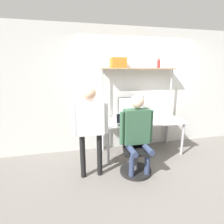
{
  "coord_description": "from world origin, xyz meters",
  "views": [
    {
      "loc": [
        -1.44,
        -2.97,
        1.8
      ],
      "look_at": [
        -0.78,
        -0.13,
        1.09
      ],
      "focal_mm": 28.0,
      "sensor_mm": 36.0,
      "label": 1
    }
  ],
  "objects_px": {
    "laptop": "(124,121)",
    "cell_phone": "(136,123)",
    "bottle_clear": "(138,64)",
    "bottle_red": "(159,64)",
    "monitor": "(131,107)",
    "office_chair": "(136,157)",
    "person_standing": "(90,122)",
    "person_seated": "(137,128)",
    "storage_box": "(118,63)"
  },
  "relations": [
    {
      "from": "laptop",
      "to": "cell_phone",
      "type": "bearing_deg",
      "value": 1.08
    },
    {
      "from": "laptop",
      "to": "bottle_clear",
      "type": "distance_m",
      "value": 1.29
    },
    {
      "from": "bottle_clear",
      "to": "bottle_red",
      "type": "relative_size",
      "value": 1.05
    },
    {
      "from": "monitor",
      "to": "bottle_red",
      "type": "height_order",
      "value": "bottle_red"
    },
    {
      "from": "office_chair",
      "to": "bottle_clear",
      "type": "height_order",
      "value": "bottle_clear"
    },
    {
      "from": "office_chair",
      "to": "person_standing",
      "type": "distance_m",
      "value": 1.05
    },
    {
      "from": "cell_phone",
      "to": "person_seated",
      "type": "distance_m",
      "value": 0.59
    },
    {
      "from": "person_seated",
      "to": "person_standing",
      "type": "relative_size",
      "value": 0.91
    },
    {
      "from": "office_chair",
      "to": "bottle_red",
      "type": "relative_size",
      "value": 4.49
    },
    {
      "from": "monitor",
      "to": "bottle_clear",
      "type": "relative_size",
      "value": 2.78
    },
    {
      "from": "monitor",
      "to": "bottle_red",
      "type": "bearing_deg",
      "value": 1.34
    },
    {
      "from": "monitor",
      "to": "cell_phone",
      "type": "relative_size",
      "value": 3.99
    },
    {
      "from": "cell_phone",
      "to": "bottle_red",
      "type": "xyz_separation_m",
      "value": [
        0.65,
        0.46,
        1.18
      ]
    },
    {
      "from": "person_seated",
      "to": "bottle_clear",
      "type": "relative_size",
      "value": 6.53
    },
    {
      "from": "laptop",
      "to": "storage_box",
      "type": "relative_size",
      "value": 1.01
    },
    {
      "from": "bottle_red",
      "to": "office_chair",
      "type": "bearing_deg",
      "value": -131.01
    },
    {
      "from": "person_standing",
      "to": "storage_box",
      "type": "xyz_separation_m",
      "value": [
        0.71,
        0.93,
        0.96
      ]
    },
    {
      "from": "person_seated",
      "to": "laptop",
      "type": "bearing_deg",
      "value": 97.1
    },
    {
      "from": "laptop",
      "to": "storage_box",
      "type": "height_order",
      "value": "storage_box"
    },
    {
      "from": "person_standing",
      "to": "storage_box",
      "type": "height_order",
      "value": "storage_box"
    },
    {
      "from": "person_standing",
      "to": "storage_box",
      "type": "distance_m",
      "value": 1.51
    },
    {
      "from": "person_standing",
      "to": "storage_box",
      "type": "relative_size",
      "value": 5.02
    },
    {
      "from": "laptop",
      "to": "bottle_clear",
      "type": "height_order",
      "value": "bottle_clear"
    },
    {
      "from": "laptop",
      "to": "bottle_red",
      "type": "height_order",
      "value": "bottle_red"
    },
    {
      "from": "person_seated",
      "to": "person_standing",
      "type": "xyz_separation_m",
      "value": [
        -0.78,
        0.08,
        0.15
      ]
    },
    {
      "from": "laptop",
      "to": "person_standing",
      "type": "height_order",
      "value": "person_standing"
    },
    {
      "from": "bottle_clear",
      "to": "storage_box",
      "type": "bearing_deg",
      "value": 180.0
    },
    {
      "from": "person_seated",
      "to": "bottle_clear",
      "type": "bearing_deg",
      "value": 69.71
    },
    {
      "from": "office_chair",
      "to": "person_standing",
      "type": "bearing_deg",
      "value": 176.96
    },
    {
      "from": "bottle_clear",
      "to": "bottle_red",
      "type": "xyz_separation_m",
      "value": [
        0.48,
        0.0,
        -0.0
      ]
    },
    {
      "from": "cell_phone",
      "to": "monitor",
      "type": "bearing_deg",
      "value": 86.17
    },
    {
      "from": "cell_phone",
      "to": "person_standing",
      "type": "relative_size",
      "value": 0.1
    },
    {
      "from": "cell_phone",
      "to": "person_standing",
      "type": "distance_m",
      "value": 1.11
    },
    {
      "from": "laptop",
      "to": "bottle_red",
      "type": "xyz_separation_m",
      "value": [
        0.92,
        0.46,
        1.12
      ]
    },
    {
      "from": "monitor",
      "to": "cell_phone",
      "type": "bearing_deg",
      "value": -93.83
    },
    {
      "from": "person_standing",
      "to": "bottle_clear",
      "type": "xyz_separation_m",
      "value": [
        1.15,
        0.93,
        0.95
      ]
    },
    {
      "from": "office_chair",
      "to": "person_seated",
      "type": "height_order",
      "value": "person_seated"
    },
    {
      "from": "storage_box",
      "to": "person_seated",
      "type": "bearing_deg",
      "value": -86.18
    },
    {
      "from": "person_standing",
      "to": "person_seated",
      "type": "bearing_deg",
      "value": -6.2
    },
    {
      "from": "laptop",
      "to": "person_seated",
      "type": "relative_size",
      "value": 0.22
    },
    {
      "from": "monitor",
      "to": "bottle_red",
      "type": "relative_size",
      "value": 2.92
    },
    {
      "from": "person_standing",
      "to": "bottle_red",
      "type": "xyz_separation_m",
      "value": [
        1.63,
        0.93,
        0.94
      ]
    },
    {
      "from": "monitor",
      "to": "person_seated",
      "type": "distance_m",
      "value": 1.03
    },
    {
      "from": "bottle_red",
      "to": "storage_box",
      "type": "bearing_deg",
      "value": 180.0
    },
    {
      "from": "office_chair",
      "to": "storage_box",
      "type": "bearing_deg",
      "value": 94.53
    },
    {
      "from": "monitor",
      "to": "cell_phone",
      "type": "height_order",
      "value": "monitor"
    },
    {
      "from": "cell_phone",
      "to": "office_chair",
      "type": "bearing_deg",
      "value": -110.54
    },
    {
      "from": "laptop",
      "to": "person_standing",
      "type": "relative_size",
      "value": 0.2
    },
    {
      "from": "person_standing",
      "to": "bottle_red",
      "type": "relative_size",
      "value": 7.53
    },
    {
      "from": "bottle_red",
      "to": "person_standing",
      "type": "bearing_deg",
      "value": -150.43
    }
  ]
}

